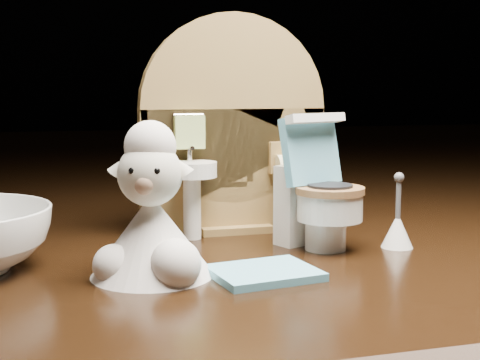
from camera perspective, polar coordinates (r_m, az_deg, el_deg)
name	(u,v)px	position (r m, az deg, el deg)	size (l,w,h in m)	color
backdrop_panel	(232,137)	(0.46, -0.69, 3.66)	(0.13, 0.05, 0.15)	olive
toy_toilet	(317,199)	(0.42, 6.61, -1.61)	(0.05, 0.06, 0.08)	white
bath_mat	(264,273)	(0.36, 2.05, -7.92)	(0.05, 0.04, 0.00)	#62B0CB
toilet_brush	(397,228)	(0.43, 13.29, -4.00)	(0.02, 0.02, 0.05)	white
plush_lamb	(151,222)	(0.36, -7.57, -3.59)	(0.07, 0.07, 0.09)	silver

